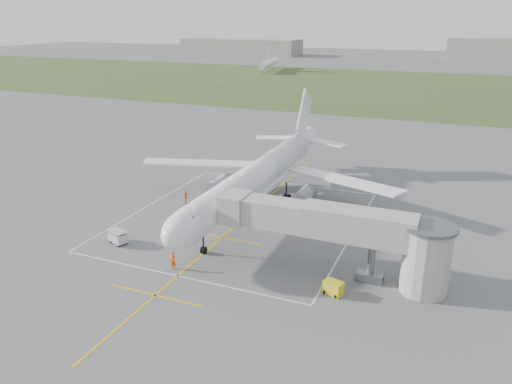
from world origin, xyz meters
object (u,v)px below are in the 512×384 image
at_px(baggage_cart, 118,237).
at_px(ramp_worker_wing, 186,198).
at_px(gpu_unit, 333,288).
at_px(ramp_worker_nose, 173,261).
at_px(airliner, 257,177).
at_px(jet_bridge, 350,233).

distance_m(baggage_cart, ramp_worker_wing, 14.36).
distance_m(gpu_unit, ramp_worker_wing, 29.43).
bearing_deg(baggage_cart, ramp_worker_wing, 108.05).
height_order(baggage_cart, ramp_worker_nose, ramp_worker_nose).
xyz_separation_m(airliner, jet_bridge, (15.72, -14.25, 0.35)).
bearing_deg(airliner, baggage_cart, -121.45).
bearing_deg(jet_bridge, ramp_worker_nose, -162.40).
bearing_deg(ramp_worker_nose, baggage_cart, 160.65).
xyz_separation_m(baggage_cart, ramp_worker_wing, (0.61, 14.34, 0.05)).
bearing_deg(airliner, ramp_worker_nose, -93.48).
distance_m(jet_bridge, baggage_cart, 26.41).
bearing_deg(ramp_worker_wing, jet_bridge, -151.98).
relative_size(ramp_worker_nose, ramp_worker_wing, 1.11).
bearing_deg(baggage_cart, gpu_unit, 17.64).
xyz_separation_m(ramp_worker_nose, ramp_worker_wing, (-8.47, 17.17, -0.09)).
bearing_deg(ramp_worker_wing, airliner, -112.83).
bearing_deg(gpu_unit, ramp_worker_wing, 165.20).
bearing_deg(baggage_cart, airliner, 79.03).
relative_size(jet_bridge, ramp_worker_wing, 13.71).
bearing_deg(gpu_unit, jet_bridge, 100.70).
xyz_separation_m(airliner, baggage_cart, (-10.27, -16.79, -3.59)).
relative_size(baggage_cart, ramp_worker_nose, 1.36).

